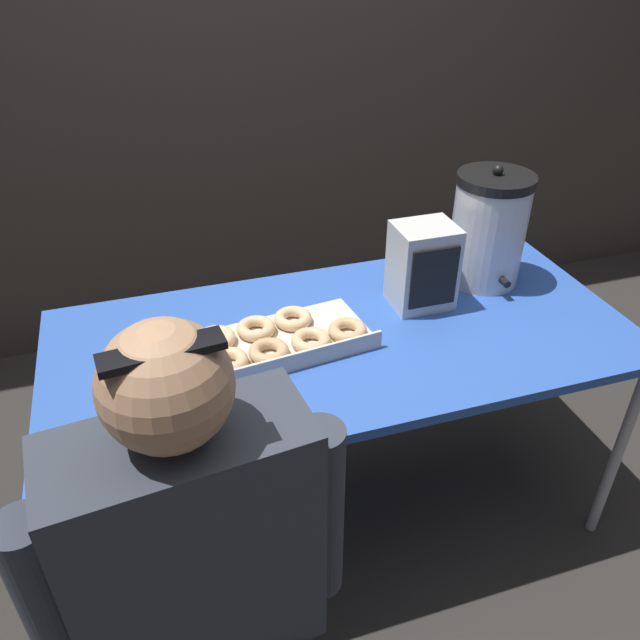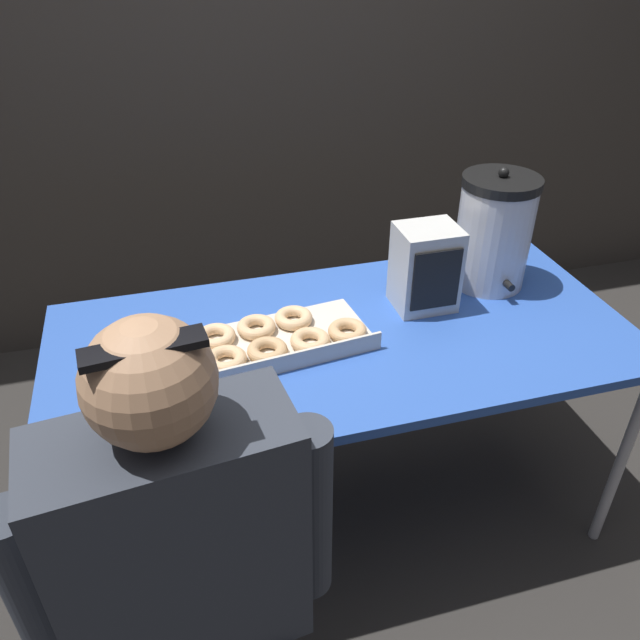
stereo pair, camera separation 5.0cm
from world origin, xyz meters
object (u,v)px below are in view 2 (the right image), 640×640
object	(u,v)px
cell_phone	(103,441)
person_seated	(192,601)
donut_box	(258,344)
space_heater	(426,268)
coffee_urn	(494,232)

from	to	relation	value
cell_phone	person_seated	distance (m)	0.40
donut_box	cell_phone	bearing A→B (deg)	-154.51
cell_phone	person_seated	world-z (taller)	person_seated
person_seated	space_heater	bearing A→B (deg)	-144.04
coffee_urn	space_heater	world-z (taller)	coffee_urn
coffee_urn	person_seated	size ratio (longest dim) A/B	0.30
donut_box	coffee_urn	bearing A→B (deg)	6.00
space_heater	coffee_urn	bearing A→B (deg)	16.49
cell_phone	space_heater	distance (m)	0.97
coffee_urn	cell_phone	world-z (taller)	coffee_urn
donut_box	person_seated	distance (m)	0.66
donut_box	cell_phone	xyz separation A→B (m)	(-0.39, -0.24, -0.02)
donut_box	person_seated	xyz separation A→B (m)	(-0.25, -0.59, -0.15)
donut_box	space_heater	world-z (taller)	space_heater
donut_box	space_heater	distance (m)	0.53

